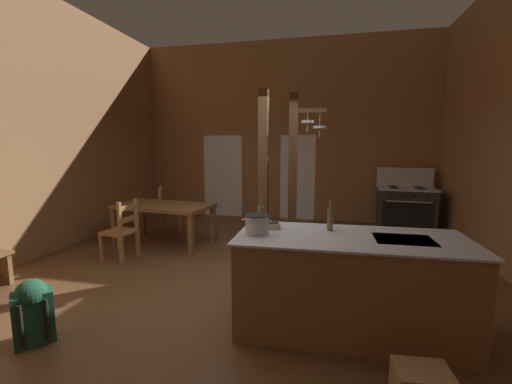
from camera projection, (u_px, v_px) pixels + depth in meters
ground_plane at (239, 289)px, 4.25m from camera, size 7.71×8.98×0.10m
wall_back at (284, 132)px, 7.97m from camera, size 7.71×0.14×4.26m
wall_left at (1, 122)px, 4.71m from camera, size 0.14×8.98×4.26m
glazed_door_back_left at (223, 176)px, 8.38m from camera, size 1.00×0.01×2.05m
glazed_panel_back_right at (297, 178)px, 7.97m from camera, size 0.84×0.01×2.05m
kitchen_island at (349, 283)px, 3.18m from camera, size 2.18×1.00×0.94m
stove_range at (405, 209)px, 6.88m from camera, size 1.20×0.89×1.32m
support_post_with_pot_rack at (295, 170)px, 5.29m from camera, size 0.61×0.25×2.61m
support_post_center at (263, 178)px, 4.98m from camera, size 0.14×0.14×2.61m
dining_table at (164, 209)px, 5.95m from camera, size 1.80×1.12×0.74m
ladderback_chair_near_window at (168, 210)px, 6.92m from camera, size 0.58×0.58×0.95m
ladderback_chair_by_post at (122, 231)px, 5.22m from camera, size 0.49×0.49×0.95m
backpack at (33, 309)px, 2.99m from camera, size 0.39×0.39×0.60m
stockpot_on_counter at (257, 224)px, 3.19m from camera, size 0.31×0.23×0.19m
mixing_bowl_on_counter at (272, 226)px, 3.41m from camera, size 0.17×0.17×0.06m
bottle_tall_on_counter at (330, 219)px, 3.31m from camera, size 0.06×0.06×0.30m
bottle_short_on_counter at (261, 215)px, 3.56m from camera, size 0.07×0.07×0.27m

